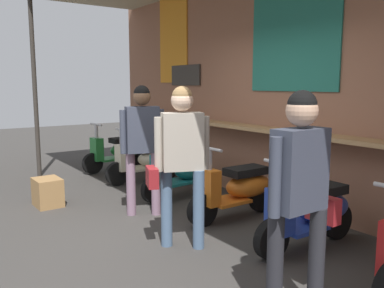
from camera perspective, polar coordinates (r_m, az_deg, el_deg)
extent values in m
plane|color=#383533|center=(4.80, -3.59, -12.52)|extent=(26.25, 26.25, 0.00)
cube|color=#8C5B44|center=(5.80, 13.78, 8.80)|extent=(9.38, 0.25, 3.56)
cube|color=#A87F51|center=(5.61, 11.48, 1.86)|extent=(8.44, 0.36, 0.05)
cube|color=orange|center=(7.90, -2.65, 14.48)|extent=(0.93, 0.02, 1.61)
cube|color=#236B5B|center=(5.66, 14.05, 15.91)|extent=(1.47, 0.02, 1.72)
cube|color=#2D2823|center=(7.51, -0.91, 9.63)|extent=(0.90, 0.03, 0.37)
cylinder|color=#332D28|center=(8.01, -21.22, 7.60)|extent=(0.08, 0.08, 3.36)
ellipsoid|color=#237533|center=(8.35, -9.18, -0.76)|extent=(0.43, 0.72, 0.30)
cube|color=black|center=(8.30, -9.51, 0.57)|extent=(0.34, 0.57, 0.10)
cube|color=#237533|center=(8.21, -11.28, -2.03)|extent=(0.41, 0.53, 0.04)
cube|color=#237533|center=(8.04, -13.21, -0.72)|extent=(0.29, 0.18, 0.44)
cylinder|color=#B7B7BC|center=(8.03, -13.24, 0.20)|extent=(0.07, 0.07, 0.70)
cylinder|color=#B7B7BC|center=(7.98, -13.33, 2.69)|extent=(0.46, 0.07, 0.04)
cylinder|color=black|center=(8.05, -13.79, -2.68)|extent=(0.13, 0.41, 0.40)
cylinder|color=black|center=(8.51, -7.69, -1.92)|extent=(0.13, 0.41, 0.40)
ellipsoid|color=beige|center=(7.31, -5.07, -1.99)|extent=(0.41, 0.72, 0.30)
cube|color=black|center=(7.25, -5.44, -0.47)|extent=(0.32, 0.56, 0.10)
cube|color=beige|center=(7.18, -7.54, -3.43)|extent=(0.40, 0.52, 0.04)
cube|color=beige|center=(7.02, -9.79, -1.92)|extent=(0.29, 0.17, 0.44)
cylinder|color=#B7B7BC|center=(7.00, -9.81, -0.87)|extent=(0.07, 0.07, 0.70)
cylinder|color=#B7B7BC|center=(6.95, -9.88, 1.97)|extent=(0.46, 0.05, 0.04)
cylinder|color=black|center=(7.04, -10.48, -4.16)|extent=(0.12, 0.40, 0.40)
cylinder|color=black|center=(7.46, -3.35, -3.32)|extent=(0.12, 0.40, 0.40)
ellipsoid|color=#197075|center=(6.33, 0.27, -3.57)|extent=(0.43, 0.73, 0.30)
cube|color=black|center=(6.26, -0.08, -1.84)|extent=(0.34, 0.57, 0.10)
cube|color=#197075|center=(6.15, -2.25, -5.37)|extent=(0.42, 0.53, 0.04)
cube|color=#197075|center=(5.93, -4.58, -3.73)|extent=(0.29, 0.18, 0.44)
cylinder|color=#B7B7BC|center=(5.91, -4.59, -2.49)|extent=(0.07, 0.07, 0.70)
cylinder|color=#B7B7BC|center=(5.85, -4.63, 0.88)|extent=(0.46, 0.07, 0.04)
cylinder|color=black|center=(5.94, -5.35, -6.40)|extent=(0.13, 0.41, 0.40)
cylinder|color=black|center=(6.53, 1.96, -5.00)|extent=(0.13, 0.41, 0.40)
ellipsoid|color=orange|center=(5.39, 7.92, -5.77)|extent=(0.38, 0.70, 0.30)
cube|color=black|center=(5.32, 7.57, -3.76)|extent=(0.30, 0.55, 0.10)
cube|color=orange|center=(5.21, 5.05, -7.95)|extent=(0.38, 0.50, 0.04)
cube|color=orange|center=(4.97, 2.42, -6.10)|extent=(0.28, 0.16, 0.44)
cylinder|color=#B7B7BC|center=(4.94, 2.43, -4.64)|extent=(0.07, 0.07, 0.70)
cylinder|color=#B7B7BC|center=(4.87, 2.46, -0.62)|extent=(0.46, 0.04, 0.04)
cylinder|color=black|center=(4.98, 1.48, -9.28)|extent=(0.10, 0.40, 0.40)
cylinder|color=black|center=(5.61, 9.76, -7.36)|extent=(0.10, 0.40, 0.40)
ellipsoid|color=#233D9E|center=(4.64, 17.91, -8.46)|extent=(0.40, 0.71, 0.30)
cube|color=black|center=(4.55, 17.63, -6.17)|extent=(0.32, 0.56, 0.10)
cube|color=#233D9E|center=(4.43, 14.92, -11.18)|extent=(0.40, 0.51, 0.04)
cube|color=#233D9E|center=(4.15, 12.22, -9.22)|extent=(0.28, 0.17, 0.44)
cylinder|color=#B7B7BC|center=(4.11, 12.28, -7.50)|extent=(0.07, 0.07, 0.70)
cylinder|color=#B7B7BC|center=(4.03, 12.43, -2.70)|extent=(0.46, 0.05, 0.04)
cylinder|color=black|center=(4.17, 11.11, -13.02)|extent=(0.11, 0.40, 0.40)
cylinder|color=black|center=(4.89, 19.68, -10.14)|extent=(0.11, 0.40, 0.40)
cylinder|color=gray|center=(5.40, -8.58, -5.55)|extent=(0.12, 0.12, 0.84)
cylinder|color=gray|center=(5.38, -5.10, -5.55)|extent=(0.12, 0.12, 0.84)
cube|color=#383D4C|center=(5.26, -6.98, 2.03)|extent=(0.31, 0.46, 0.59)
sphere|color=brown|center=(5.24, -7.06, 6.62)|extent=(0.23, 0.23, 0.23)
sphere|color=black|center=(5.23, -7.07, 7.05)|extent=(0.21, 0.21, 0.21)
cylinder|color=#383D4C|center=(5.22, -9.66, 1.67)|extent=(0.08, 0.08, 0.56)
cylinder|color=#383D4C|center=(5.32, -4.34, 1.89)|extent=(0.08, 0.08, 0.56)
cube|color=brown|center=(5.41, -3.64, -1.53)|extent=(0.28, 0.17, 0.20)
cylinder|color=slate|center=(4.28, 0.93, -9.20)|extent=(0.12, 0.12, 0.84)
cylinder|color=slate|center=(4.35, -3.59, -8.92)|extent=(0.12, 0.12, 0.84)
cube|color=#ADA393|center=(4.16, -1.38, 0.36)|extent=(0.34, 0.46, 0.59)
sphere|color=beige|center=(4.12, -1.40, 6.15)|extent=(0.23, 0.23, 0.23)
sphere|color=olive|center=(4.12, -1.40, 6.70)|extent=(0.21, 0.21, 0.21)
cylinder|color=#ADA393|center=(4.22, 1.92, 0.16)|extent=(0.08, 0.08, 0.56)
cylinder|color=#ADA393|center=(4.12, -4.77, -0.07)|extent=(0.08, 0.08, 0.56)
cube|color=maroon|center=(4.15, -5.63, -4.64)|extent=(0.28, 0.19, 0.20)
cylinder|color=#232328|center=(3.10, 11.56, -16.56)|extent=(0.12, 0.12, 0.83)
cylinder|color=#232328|center=(3.25, 17.05, -15.57)|extent=(0.12, 0.12, 0.83)
cube|color=#383D4C|center=(2.95, 14.88, -3.51)|extent=(0.21, 0.42, 0.58)
sphere|color=tan|center=(2.90, 15.18, 4.54)|extent=(0.22, 0.22, 0.22)
sphere|color=black|center=(2.90, 15.21, 5.32)|extent=(0.21, 0.21, 0.21)
cylinder|color=#383D4C|center=(2.78, 11.61, -4.64)|extent=(0.08, 0.08, 0.55)
cylinder|color=#383D4C|center=(3.15, 17.72, -3.32)|extent=(0.08, 0.08, 0.55)
cube|color=maroon|center=(3.30, 17.92, -8.65)|extent=(0.26, 0.10, 0.20)
cube|color=olive|center=(6.13, -19.60, -6.39)|extent=(0.43, 0.35, 0.40)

